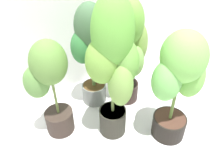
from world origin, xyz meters
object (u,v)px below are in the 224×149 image
potted_plant_front_right (178,79)px  potted_plant_center (114,62)px  potted_plant_back_right (129,46)px  potted_plant_back_center (92,49)px  potted_plant_back_left (50,83)px

potted_plant_front_right → potted_plant_center: (-0.32, 0.24, 0.11)m
potted_plant_front_right → potted_plant_center: bearing=142.9°
potted_plant_center → potted_plant_back_right: 0.40m
potted_plant_front_right → potted_plant_back_right: 0.48m
potted_plant_center → potted_plant_back_right: potted_plant_center is taller
potted_plant_center → potted_plant_back_right: bearing=38.5°
potted_plant_center → potted_plant_back_center: 0.39m
potted_plant_front_right → potted_plant_center: 0.41m
potted_plant_back_right → potted_plant_back_center: potted_plant_back_right is taller
potted_plant_center → potted_plant_back_left: potted_plant_center is taller
potted_plant_center → potted_plant_back_center: (0.06, 0.37, -0.09)m
potted_plant_center → potted_plant_back_left: 0.44m
potted_plant_back_left → potted_plant_back_center: 0.42m
potted_plant_back_center → potted_plant_front_right: bearing=-67.0°
potted_plant_center → potted_plant_back_right: size_ratio=1.14×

